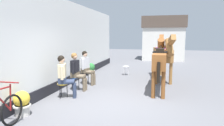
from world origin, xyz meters
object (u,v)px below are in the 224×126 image
at_px(seated_visitor_near, 64,74).
at_px(flower_planter_farthest, 91,69).
at_px(seated_visitor_far, 87,66).
at_px(saddled_horse_far, 163,55).
at_px(saddled_horse_near, 160,59).
at_px(spare_stool_white, 126,67).
at_px(flower_planter_nearest, 22,103).
at_px(seated_visitor_middle, 77,70).

bearing_deg(seated_visitor_near, flower_planter_farthest, 96.29).
xyz_separation_m(seated_visitor_far, saddled_horse_far, (3.04, 1.62, 0.38)).
relative_size(seated_visitor_far, saddled_horse_far, 0.47).
height_order(seated_visitor_far, saddled_horse_near, saddled_horse_near).
bearing_deg(seated_visitor_far, saddled_horse_near, -2.21).
relative_size(seated_visitor_far, flower_planter_farthest, 2.17).
xyz_separation_m(seated_visitor_near, saddled_horse_near, (2.97, 1.75, 0.38)).
xyz_separation_m(saddled_horse_near, spare_stool_white, (-1.69, 2.44, -0.76)).
distance_m(saddled_horse_near, spare_stool_white, 3.06).
bearing_deg(seated_visitor_near, flower_planter_nearest, -102.68).
bearing_deg(flower_planter_farthest, seated_visitor_near, -83.71).
xyz_separation_m(saddled_horse_far, spare_stool_white, (-1.80, 0.71, -0.76)).
xyz_separation_m(flower_planter_farthest, spare_stool_white, (1.68, 0.59, 0.07)).
relative_size(seated_visitor_near, seated_visitor_far, 1.00).
distance_m(seated_visitor_near, flower_planter_nearest, 1.70).
distance_m(seated_visitor_middle, saddled_horse_far, 4.01).
bearing_deg(saddled_horse_far, spare_stool_white, 158.66).
distance_m(seated_visitor_middle, spare_stool_white, 3.51).
distance_m(saddled_horse_far, flower_planter_nearest, 6.20).
distance_m(seated_visitor_far, saddled_horse_near, 2.95).
bearing_deg(seated_visitor_near, saddled_horse_near, 30.51).
distance_m(saddled_horse_near, saddled_horse_far, 1.74).
bearing_deg(seated_visitor_middle, saddled_horse_near, 15.45).
distance_m(seated_visitor_near, seated_visitor_middle, 0.93).
xyz_separation_m(seated_visitor_near, saddled_horse_far, (3.09, 3.48, 0.38)).
relative_size(seated_visitor_near, saddled_horse_far, 0.47).
relative_size(saddled_horse_far, flower_planter_nearest, 4.62).
bearing_deg(flower_planter_farthest, seated_visitor_middle, -81.20).
bearing_deg(seated_visitor_far, seated_visitor_middle, -91.77).
height_order(seated_visitor_middle, flower_planter_farthest, seated_visitor_middle).
relative_size(flower_planter_nearest, spare_stool_white, 1.39).
height_order(seated_visitor_near, spare_stool_white, seated_visitor_near).
bearing_deg(seated_visitor_middle, seated_visitor_near, -90.97).
relative_size(seated_visitor_near, flower_planter_farthest, 2.17).
distance_m(seated_visitor_near, spare_stool_white, 4.40).
distance_m(seated_visitor_far, spare_stool_white, 2.66).
relative_size(seated_visitor_middle, flower_planter_nearest, 2.17).
bearing_deg(spare_stool_white, flower_planter_nearest, -105.84).
bearing_deg(saddled_horse_near, saddled_horse_far, 86.18).
distance_m(seated_visitor_middle, saddled_horse_near, 3.09).
xyz_separation_m(seated_visitor_far, spare_stool_white, (1.24, 2.33, -0.38)).
relative_size(seated_visitor_far, saddled_horse_near, 0.46).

